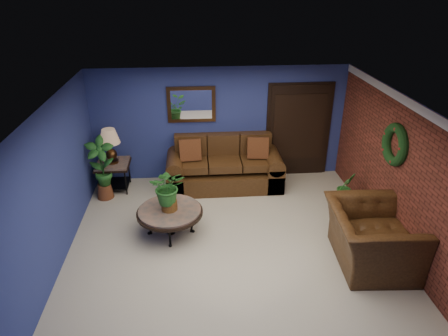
{
  "coord_description": "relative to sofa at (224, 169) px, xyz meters",
  "views": [
    {
      "loc": [
        -0.58,
        -5.7,
        4.22
      ],
      "look_at": [
        -0.07,
        0.55,
        1.14
      ],
      "focal_mm": 32.0,
      "sensor_mm": 36.0,
      "label": 1
    }
  ],
  "objects": [
    {
      "name": "coffee_table",
      "position": [
        -1.1,
        -1.8,
        0.08
      ],
      "size": [
        1.16,
        1.16,
        0.5
      ],
      "rotation": [
        0.0,
        0.0,
        0.03
      ],
      "color": "#4A4540",
      "rests_on": "ground"
    },
    {
      "name": "table_lamp",
      "position": [
        -2.36,
        -0.04,
        0.73
      ],
      "size": [
        0.43,
        0.43,
        0.72
      ],
      "color": "#472A14",
      "rests_on": "end_table"
    },
    {
      "name": "end_table",
      "position": [
        -2.36,
        -0.04,
        0.12
      ],
      "size": [
        0.69,
        0.69,
        0.63
      ],
      "color": "#4A4540",
      "rests_on": "ground"
    },
    {
      "name": "ceiling",
      "position": [
        -0.06,
        -2.09,
        2.14
      ],
      "size": [
        5.5,
        5.0,
        0.02
      ],
      "primitive_type": "cube",
      "color": "silver",
      "rests_on": "wall_back"
    },
    {
      "name": "side_chair",
      "position": [
        0.31,
        0.03,
        0.21
      ],
      "size": [
        0.5,
        0.5,
        1.02
      ],
      "rotation": [
        0.0,
        0.0,
        -0.17
      ],
      "color": "brown",
      "rests_on": "ground"
    },
    {
      "name": "tall_plant",
      "position": [
        -2.51,
        -0.4,
        0.35
      ],
      "size": [
        0.58,
        0.41,
        1.33
      ],
      "color": "brown",
      "rests_on": "ground"
    },
    {
      "name": "wall_mirror",
      "position": [
        -0.66,
        0.37,
        1.36
      ],
      "size": [
        1.02,
        0.06,
        0.77
      ],
      "primitive_type": "cube",
      "color": "#472A14",
      "rests_on": "wall_back"
    },
    {
      "name": "sofa",
      "position": [
        0.0,
        0.0,
        0.0
      ],
      "size": [
        2.46,
        1.06,
        1.11
      ],
      "color": "#4C2F15",
      "rests_on": "ground"
    },
    {
      "name": "floor_plant",
      "position": [
        2.29,
        -1.19,
        0.03
      ],
      "size": [
        0.4,
        0.35,
        0.78
      ],
      "color": "brown",
      "rests_on": "ground"
    },
    {
      "name": "wall_right_brick",
      "position": [
        2.69,
        -2.09,
        0.89
      ],
      "size": [
        0.04,
        5.0,
        2.5
      ],
      "primitive_type": "cube",
      "color": "maroon",
      "rests_on": "ground"
    },
    {
      "name": "wall_back",
      "position": [
        -0.06,
        0.41,
        0.89
      ],
      "size": [
        5.5,
        0.04,
        2.5
      ],
      "primitive_type": "cube",
      "color": "navy",
      "rests_on": "ground"
    },
    {
      "name": "armchair",
      "position": [
        2.09,
        -2.85,
        0.11
      ],
      "size": [
        1.35,
        1.52,
        0.94
      ],
      "primitive_type": "imported",
      "rotation": [
        0.0,
        0.0,
        1.5
      ],
      "color": "#4C2F15",
      "rests_on": "ground"
    },
    {
      "name": "wall_left",
      "position": [
        -2.81,
        -2.09,
        0.89
      ],
      "size": [
        0.04,
        5.0,
        2.5
      ],
      "primitive_type": "cube",
      "color": "navy",
      "rests_on": "ground"
    },
    {
      "name": "coffee_plant",
      "position": [
        -1.1,
        -1.8,
        0.57
      ],
      "size": [
        0.61,
        0.53,
        0.79
      ],
      "color": "brown",
      "rests_on": "coffee_table"
    },
    {
      "name": "wreath",
      "position": [
        2.63,
        -2.04,
        1.34
      ],
      "size": [
        0.16,
        0.72,
        0.72
      ],
      "primitive_type": "torus",
      "rotation": [
        0.0,
        1.57,
        0.0
      ],
      "color": "black",
      "rests_on": "wall_right_brick"
    },
    {
      "name": "floor",
      "position": [
        -0.06,
        -2.09,
        -0.36
      ],
      "size": [
        5.5,
        5.5,
        0.0
      ],
      "primitive_type": "plane",
      "color": "#BDB49D",
      "rests_on": "ground"
    },
    {
      "name": "crown_molding",
      "position": [
        2.66,
        -2.09,
        2.07
      ],
      "size": [
        0.03,
        5.0,
        0.14
      ],
      "primitive_type": "cube",
      "color": "white",
      "rests_on": "wall_right_brick"
    },
    {
      "name": "closet_door",
      "position": [
        1.69,
        0.38,
        0.69
      ],
      "size": [
        1.44,
        0.06,
        2.18
      ],
      "primitive_type": "cube",
      "color": "black",
      "rests_on": "wall_back"
    }
  ]
}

